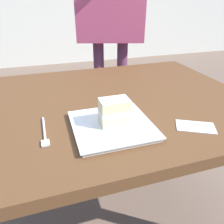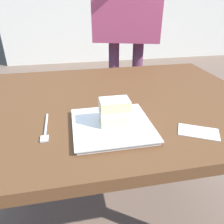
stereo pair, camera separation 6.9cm
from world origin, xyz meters
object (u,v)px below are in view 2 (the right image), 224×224
parked_car_near (166,4)px  parked_car_far (111,3)px  dessert_plate (112,126)px  cake_slice (114,112)px  patio_table (108,121)px  dessert_fork (46,129)px  paper_napkin (198,132)px

parked_car_near → parked_car_far: bearing=113.6°
dessert_plate → parked_car_near: 9.98m
cake_slice → parked_car_far: (2.44, 12.90, -0.01)m
cake_slice → parked_car_near: size_ratio=0.02×
cake_slice → patio_table: bearing=85.6°
patio_table → parked_car_near: 9.77m
parked_car_near → parked_car_far: parked_car_near is taller
cake_slice → parked_car_far: size_ratio=0.02×
dessert_plate → cake_slice: size_ratio=2.67×
patio_table → dessert_fork: 0.32m
patio_table → cake_slice: 0.27m
cake_slice → paper_napkin: (0.26, -0.08, -0.06)m
patio_table → parked_car_near: size_ratio=0.31×
dessert_fork → parked_car_far: bearing=78.3°
patio_table → parked_car_far: parked_car_far is taller
paper_napkin → dessert_fork: bearing=167.2°
parked_car_far → dessert_plate: bearing=-100.7°
dessert_plate → cake_slice: bearing=2.6°
parked_car_near → parked_car_far: size_ratio=0.93×
dessert_plate → dessert_fork: dessert_plate is taller
dessert_fork → parked_car_far: 13.15m
dessert_plate → parked_car_far: (2.45, 12.90, 0.04)m
dessert_plate → parked_car_far: size_ratio=0.06×
dessert_plate → paper_napkin: 0.28m
cake_slice → parked_car_far: bearing=79.3°
paper_napkin → parked_car_far: (2.18, 12.98, 0.05)m
patio_table → paper_napkin: (0.24, -0.30, 0.10)m
cake_slice → paper_napkin: bearing=-17.3°
cake_slice → dessert_fork: cake_slice is taller
dessert_fork → parked_car_far: parked_car_far is taller
parked_car_far → parked_car_near: bearing=-66.4°
dessert_fork → paper_napkin: size_ratio=1.19×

